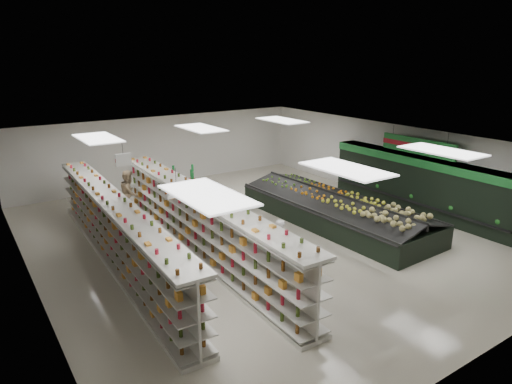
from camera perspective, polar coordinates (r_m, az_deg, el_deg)
floor at (r=15.76m, az=0.22°, el=-5.35°), size 16.00×16.00×0.00m
ceiling at (r=14.85m, az=0.23°, el=6.15°), size 14.00×16.00×0.02m
wall_back at (r=22.11m, az=-11.56°, el=5.16°), size 14.00×0.02×3.20m
wall_front at (r=10.15m, az=27.04°, el=-10.61°), size 14.00×0.02×3.20m
wall_left at (r=12.88m, az=-26.57°, el=-4.80°), size 0.02×16.00×3.20m
wall_right at (r=19.90m, az=17.17°, el=3.46°), size 0.02×16.00×3.20m
produce_wall_case at (r=18.74m, az=19.69°, el=1.28°), size 0.93×8.00×2.20m
aisle_sign_near at (r=11.45m, az=-9.92°, el=0.31°), size 0.52×0.06×0.75m
aisle_sign_far at (r=15.08m, az=-16.24°, el=3.90°), size 0.52×0.06×0.75m
hortifruti_banner at (r=18.21m, az=19.59°, el=5.42°), size 0.12×3.20×0.95m
gondola_left at (r=14.00m, az=-17.00°, el=-5.13°), size 1.21×11.28×1.95m
gondola_center at (r=14.21m, az=-7.19°, el=-4.11°), size 1.14×11.43×1.98m
produce_island at (r=16.91m, az=9.84°, el=-2.13°), size 3.04×7.84×1.16m
soda_endcap at (r=19.66m, az=-9.10°, el=1.08°), size 1.28×1.07×1.40m
shopper_main at (r=13.05m, az=2.81°, el=-6.62°), size 0.63×0.48×1.53m
shopper_background at (r=17.99m, az=-15.54°, el=-0.13°), size 0.89×1.02×1.78m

